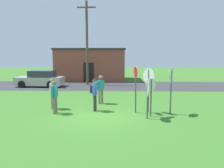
# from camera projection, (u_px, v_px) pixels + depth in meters

# --- Properties ---
(ground_plane) EXTENTS (80.00, 80.00, 0.00)m
(ground_plane) POSITION_uv_depth(u_px,v_px,m) (98.00, 117.00, 11.18)
(ground_plane) COLOR #3D7528
(street_asphalt) EXTENTS (60.00, 6.40, 0.01)m
(street_asphalt) POSITION_uv_depth(u_px,v_px,m) (108.00, 86.00, 21.91)
(street_asphalt) COLOR #38383A
(street_asphalt) RESTS_ON ground
(building_background) EXTENTS (7.96, 5.17, 3.66)m
(building_background) POSITION_uv_depth(u_px,v_px,m) (91.00, 64.00, 26.86)
(building_background) COLOR brown
(building_background) RESTS_ON ground
(utility_pole) EXTENTS (1.80, 0.24, 8.06)m
(utility_pole) POSITION_uv_depth(u_px,v_px,m) (87.00, 42.00, 22.15)
(utility_pole) COLOR brown
(utility_pole) RESTS_ON ground
(parked_car_on_street) EXTENTS (4.39, 2.19, 1.51)m
(parked_car_on_street) POSITION_uv_depth(u_px,v_px,m) (40.00, 79.00, 21.24)
(parked_car_on_street) COLOR #B7B2A3
(parked_car_on_street) RESTS_ON ground
(stop_sign_rear_left) EXTENTS (0.51, 0.67, 2.33)m
(stop_sign_rear_left) POSITION_uv_depth(u_px,v_px,m) (149.00, 82.00, 11.81)
(stop_sign_rear_left) COLOR #474C4C
(stop_sign_rear_left) RESTS_ON ground
(stop_sign_low_front) EXTENTS (0.52, 0.45, 1.90)m
(stop_sign_low_front) POSITION_uv_depth(u_px,v_px,m) (151.00, 91.00, 11.07)
(stop_sign_low_front) COLOR #474C4C
(stop_sign_low_front) RESTS_ON ground
(stop_sign_leaning_left) EXTENTS (0.17, 0.59, 2.45)m
(stop_sign_leaning_left) POSITION_uv_depth(u_px,v_px,m) (136.00, 82.00, 11.74)
(stop_sign_leaning_left) COLOR #474C4C
(stop_sign_leaning_left) RESTS_ON ground
(stop_sign_tallest) EXTENTS (0.07, 0.86, 1.93)m
(stop_sign_tallest) POSITION_uv_depth(u_px,v_px,m) (148.00, 91.00, 10.67)
(stop_sign_tallest) COLOR #474C4C
(stop_sign_tallest) RESTS_ON ground
(stop_sign_leaning_right) EXTENTS (0.37, 0.70, 2.39)m
(stop_sign_leaning_right) POSITION_uv_depth(u_px,v_px,m) (171.00, 82.00, 11.47)
(stop_sign_leaning_right) COLOR #474C4C
(stop_sign_leaning_right) RESTS_ON ground
(person_on_left) EXTENTS (0.40, 0.57, 1.74)m
(person_on_left) POSITION_uv_depth(u_px,v_px,m) (94.00, 92.00, 12.19)
(person_on_left) COLOR #2D2D33
(person_on_left) RESTS_ON ground
(person_holding_notes) EXTENTS (0.32, 0.56, 1.74)m
(person_holding_notes) POSITION_uv_depth(u_px,v_px,m) (53.00, 91.00, 12.67)
(person_holding_notes) COLOR #7A6B56
(person_holding_notes) RESTS_ON ground
(person_in_blue) EXTENTS (0.47, 0.48, 1.74)m
(person_in_blue) POSITION_uv_depth(u_px,v_px,m) (100.00, 87.00, 14.01)
(person_in_blue) COLOR #7A6B56
(person_in_blue) RESTS_ON ground
(person_in_teal) EXTENTS (0.28, 0.56, 1.69)m
(person_in_teal) POSITION_uv_depth(u_px,v_px,m) (55.00, 95.00, 11.68)
(person_in_teal) COLOR #7A6B56
(person_in_teal) RESTS_ON ground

